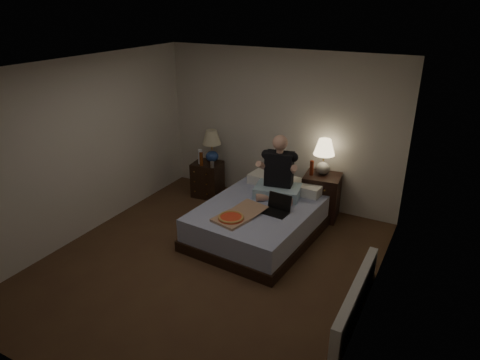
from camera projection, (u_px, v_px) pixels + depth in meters
The scene contains 19 objects.
floor at pixel (207, 264), 5.57m from camera, with size 4.00×4.50×0.00m, color brown.
ceiling at pixel (200, 68), 4.59m from camera, with size 4.00×4.50×0.00m, color white.
wall_back at pixel (279, 128), 6.91m from camera, with size 4.00×2.50×0.00m, color beige.
wall_front at pixel (45, 274), 3.26m from camera, with size 4.00×2.50×0.00m, color beige.
wall_left at pixel (83, 149), 5.95m from camera, with size 4.50×2.50×0.00m, color beige.
wall_right at pixel (375, 212), 4.21m from camera, with size 4.50×2.50×0.00m, color beige.
bed at pixel (259, 220), 6.15m from camera, with size 1.45×1.93×0.48m, color #5362A7.
nightstand_left at pixel (208, 179), 7.40m from camera, with size 0.47×0.42×0.61m, color black.
nightstand_right at pixel (321, 196), 6.66m from camera, with size 0.54×0.48×0.70m, color black.
lamp_left at pixel (212, 146), 7.23m from camera, with size 0.32×0.32×0.56m, color navy, non-canonical shape.
lamp_right at pixel (324, 157), 6.46m from camera, with size 0.32×0.32×0.56m, color gray, non-canonical shape.
water_bottle at pixel (200, 157), 7.20m from camera, with size 0.07×0.07×0.25m, color white.
soda_can at pixel (212, 164), 7.07m from camera, with size 0.07×0.07×0.10m, color #ABABA6.
beer_bottle_left at pixel (201, 159), 7.12m from camera, with size 0.06×0.06×0.23m, color #602A0D.
beer_bottle_right at pixel (312, 168), 6.50m from camera, with size 0.06×0.06×0.23m, color #631E0E.
person at pixel (279, 167), 6.16m from camera, with size 0.66×0.52×0.93m, color black, non-canonical shape.
laptop at pixel (276, 205), 5.80m from camera, with size 0.34×0.28×0.24m, color black, non-canonical shape.
pizza_box at pixel (231, 218), 5.63m from camera, with size 0.40×0.76×0.08m, color tan, non-canonical shape.
radiator at pixel (356, 298), 4.62m from camera, with size 0.10×1.60×0.40m, color silver.
Camera 1 is at (2.60, -3.94, 3.20)m, focal length 32.00 mm.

